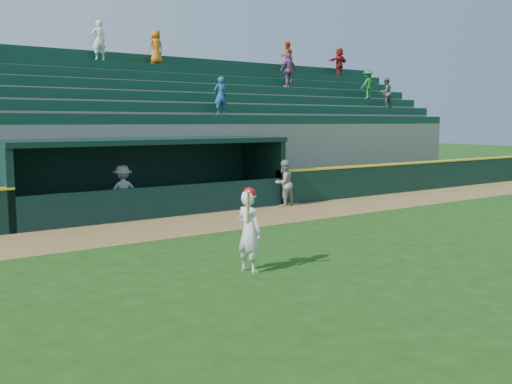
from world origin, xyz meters
The scene contains 9 objects.
ground centered at (0.00, 0.00, 0.00)m, with size 120.00×120.00×0.00m, color #1A4110.
warning_track centered at (0.00, 4.90, 0.01)m, with size 40.00×3.00×0.01m, color olive.
field_wall_right centered at (12.25, 6.55, 0.60)m, with size 15.50×0.30×1.20m, color black.
wall_stripe_right centered at (12.25, 6.55, 1.23)m, with size 15.50×0.32×0.06m, color yellow.
dugout_player_front centered at (4.55, 6.30, 0.83)m, with size 0.80×0.63×1.65m, color #9A9A95.
dugout_player_inside centered at (-1.13, 7.26, 0.83)m, with size 1.07×0.62×1.66m, color #ACACA7.
dugout centered at (0.00, 8.00, 1.36)m, with size 9.40×2.80×2.46m.
stands centered at (0.03, 12.57, 2.40)m, with size 34.50×6.27×7.15m.
batter_at_plate centered at (-1.61, -0.43, 0.86)m, with size 0.59×0.78×1.73m.
Camera 1 is at (-7.97, -9.66, 3.00)m, focal length 40.00 mm.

